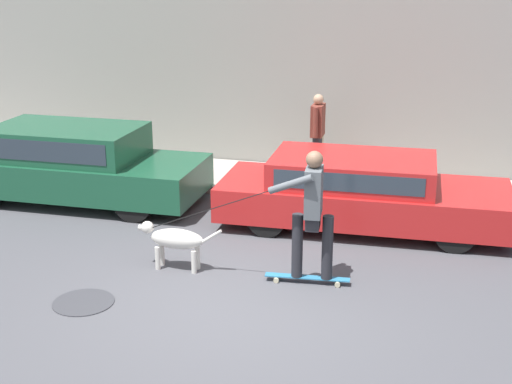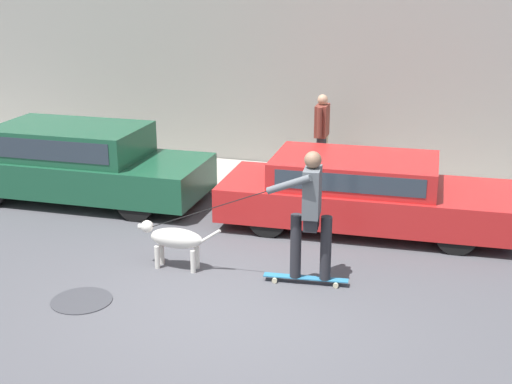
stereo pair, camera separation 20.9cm
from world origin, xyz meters
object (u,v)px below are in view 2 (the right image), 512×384
at_px(parked_car_0, 79,163).
at_px(parked_car_1, 362,193).
at_px(skateboarder, 310,210).
at_px(pedestrian_with_bag, 322,132).
at_px(dog, 174,239).

relative_size(parked_car_0, parked_car_1, 0.97).
height_order(skateboarder, pedestrian_with_bag, skateboarder).
height_order(dog, skateboarder, skateboarder).
distance_m(parked_car_0, pedestrian_with_bag, 4.46).
bearing_deg(skateboarder, pedestrian_with_bag, -86.02).
bearing_deg(parked_car_1, parked_car_0, 177.70).
bearing_deg(skateboarder, parked_car_0, -31.86).
xyz_separation_m(parked_car_1, pedestrian_with_bag, (-1.09, 2.09, 0.44)).
bearing_deg(parked_car_0, skateboarder, -27.14).
relative_size(dog, skateboarder, 0.43).
distance_m(parked_car_1, skateboarder, 2.36).
height_order(parked_car_1, skateboarder, skateboarder).
bearing_deg(parked_car_0, dog, -40.85).
distance_m(parked_car_0, parked_car_1, 5.01).
bearing_deg(parked_car_0, parked_car_1, -1.01).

